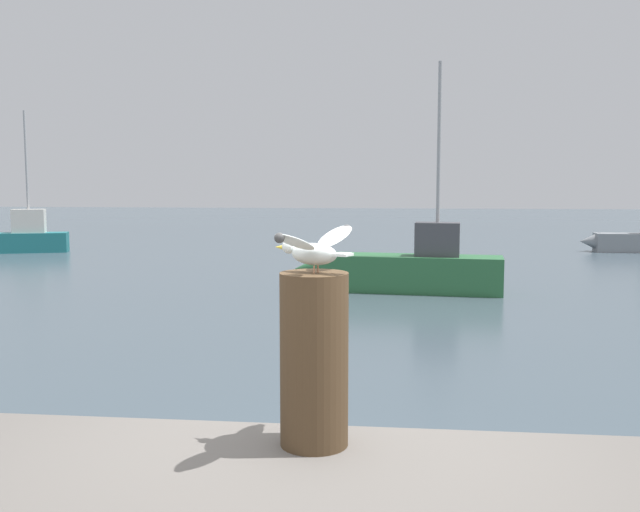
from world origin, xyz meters
TOP-DOWN VIEW (x-y plane):
  - mooring_post at (0.02, -0.27)m, footprint 0.31×0.31m
  - seagull at (0.01, -0.26)m, footprint 0.38×0.64m
  - boat_green at (0.43, 11.92)m, footprint 4.59×1.34m
  - boat_teal at (-12.23, 19.07)m, footprint 3.35×1.67m
  - boat_grey at (8.58, 21.44)m, footprint 3.69×0.76m

SIDE VIEW (x-z plane):
  - boat_green at x=0.43m, z-range -1.94..2.93m
  - boat_teal at x=-12.23m, z-range -1.85..2.87m
  - boat_grey at x=8.58m, z-range -1.38..2.40m
  - mooring_post at x=0.02m, z-range 1.17..1.97m
  - seagull at x=0.01m, z-range 1.98..2.19m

